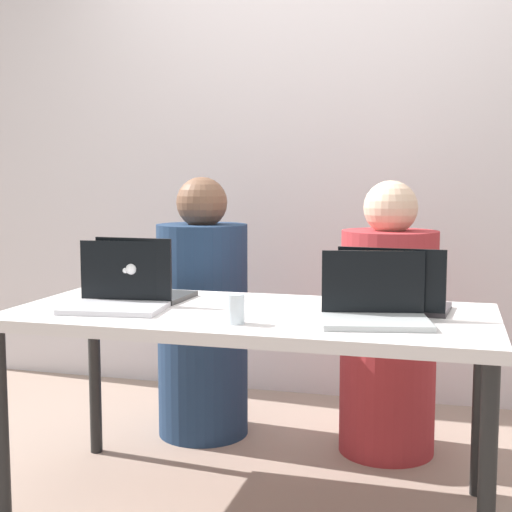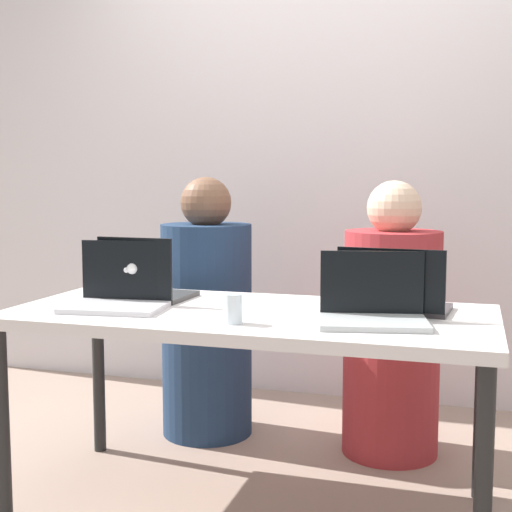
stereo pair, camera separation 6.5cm
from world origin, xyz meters
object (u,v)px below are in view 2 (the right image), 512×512
at_px(person_on_right, 392,334).
at_px(laptop_front_left, 119,294).
at_px(person_on_left, 207,321).
at_px(water_glass_center, 233,311).
at_px(laptop_back_right, 394,298).
at_px(laptop_back_left, 145,286).
at_px(laptop_front_right, 373,308).

height_order(person_on_right, laptop_front_left, person_on_right).
bearing_deg(person_on_left, laptop_front_left, 99.03).
bearing_deg(laptop_front_left, person_on_left, 80.10).
relative_size(person_on_left, water_glass_center, 12.57).
bearing_deg(laptop_back_right, water_glass_center, 41.17).
distance_m(person_on_right, laptop_back_left, 1.05).
xyz_separation_m(person_on_left, laptop_back_left, (-0.03, -0.56, 0.24)).
height_order(laptop_back_right, water_glass_center, laptop_back_right).
height_order(laptop_front_right, laptop_front_left, laptop_front_left).
bearing_deg(laptop_back_left, laptop_front_right, 170.42).
bearing_deg(laptop_front_right, laptop_back_right, 66.35).
xyz_separation_m(laptop_back_left, water_glass_center, (0.45, -0.31, -0.01)).
relative_size(person_on_left, laptop_front_right, 3.16).
height_order(laptop_back_left, laptop_front_left, laptop_back_left).
xyz_separation_m(laptop_back_right, laptop_front_right, (-0.04, -0.20, -0.00)).
xyz_separation_m(person_on_left, laptop_front_right, (0.84, -0.75, 0.23)).
bearing_deg(laptop_back_right, person_on_left, -26.73).
relative_size(person_on_left, person_on_right, 1.01).
distance_m(person_on_left, water_glass_center, 1.00).
distance_m(person_on_left, laptop_back_right, 1.06).
xyz_separation_m(laptop_back_right, laptop_front_left, (-0.92, -0.20, 0.00)).
bearing_deg(laptop_back_left, water_glass_center, 147.33).
relative_size(person_on_right, laptop_back_left, 3.74).
xyz_separation_m(person_on_left, laptop_front_left, (-0.04, -0.74, 0.24)).
height_order(laptop_front_right, laptop_back_left, laptop_back_left).
height_order(person_on_right, laptop_front_right, person_on_right).
height_order(person_on_left, laptop_back_right, person_on_left).
height_order(person_on_left, water_glass_center, person_on_left).
relative_size(person_on_right, water_glass_center, 12.40).
bearing_deg(water_glass_center, laptop_front_right, 17.68).
bearing_deg(laptop_back_left, person_on_left, -90.28).
height_order(laptop_back_right, laptop_back_left, laptop_back_left).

